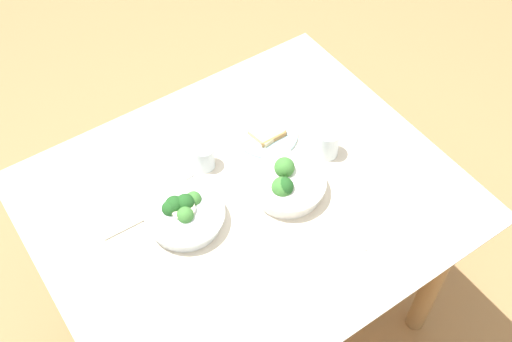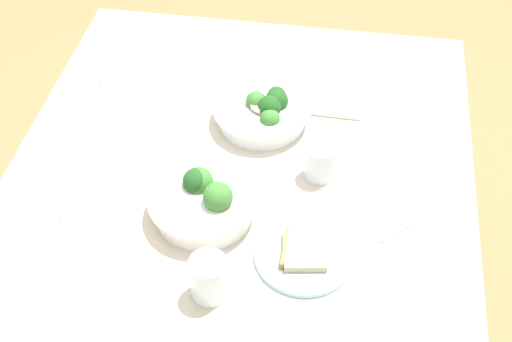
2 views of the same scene
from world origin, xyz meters
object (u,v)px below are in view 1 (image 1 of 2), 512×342
Objects in this scene: water_glass_side at (328,143)px; fork_by_near_bowl at (211,113)px; broccoli_bowl_near at (286,184)px; bread_side_plate at (267,134)px; fork_by_far_bowl at (180,183)px; napkin_folded_upper at (122,207)px; water_glass_center at (204,157)px; broccoli_bowl_far at (184,215)px; table_knife_right at (335,252)px.

fork_by_near_bowl is (-0.22, 0.37, -0.05)m from water_glass_side.
broccoli_bowl_near is 1.15× the size of bread_side_plate.
napkin_folded_upper is (-0.19, 0.02, 0.00)m from fork_by_far_bowl.
water_glass_center is at bearing 123.07° from broccoli_bowl_near.
broccoli_bowl_far is at bearing 176.77° from water_glass_side.
water_glass_side is at bearing 14.71° from broccoli_bowl_near.
fork_by_near_bowl is at bearing -62.71° from table_knife_right.
broccoli_bowl_far is 2.45× the size of water_glass_side.
table_knife_right is at bearing -101.82° from bread_side_plate.
table_knife_right is at bearing -48.63° from broccoli_bowl_far.
broccoli_bowl_near reaches higher than napkin_folded_upper.
fork_by_near_bowl is at bearing 48.57° from broccoli_bowl_far.
broccoli_bowl_near is 0.21m from water_glass_side.
water_glass_side reaches higher than bread_side_plate.
water_glass_center is 1.11× the size of fork_by_near_bowl.
water_glass_center is at bearing 99.11° from fork_by_near_bowl.
bread_side_plate is at bearing 69.09° from broccoli_bowl_near.
broccoli_bowl_near reaches higher than water_glass_side.
water_glass_center is 0.23m from fork_by_near_bowl.
fork_by_far_bowl is (0.06, 0.13, -0.03)m from broccoli_bowl_far.
bread_side_plate is at bearing 175.67° from fork_by_far_bowl.
water_glass_center is 0.30m from napkin_folded_upper.
water_glass_side reaches higher than fork_by_near_bowl.
fork_by_near_bowl is (0.14, 0.18, -0.04)m from water_glass_center.
water_glass_side is 0.50× the size of table_knife_right.
bread_side_plate is 1.94× the size of fork_by_far_bowl.
broccoli_bowl_far is 0.45m from fork_by_near_bowl.
water_glass_side is 0.67m from napkin_folded_upper.
table_knife_right is at bearing -93.30° from broccoli_bowl_near.
bread_side_plate is 0.49m from table_knife_right.
fork_by_near_bowl is 0.41× the size of napkin_folded_upper.
water_glass_center is 0.81× the size of fork_by_far_bowl.
broccoli_bowl_far is 2.78× the size of water_glass_center.
table_knife_right is at bearing 111.02° from fork_by_far_bowl.
water_glass_side is (0.20, 0.05, 0.01)m from broccoli_bowl_near.
water_glass_side is at bearing -27.04° from water_glass_center.
water_glass_side is 0.52× the size of napkin_folded_upper.
broccoli_bowl_near is at bearing 137.71° from fork_by_near_bowl.
napkin_folded_upper is (-0.43, -0.18, 0.00)m from fork_by_near_bowl.
napkin_folded_upper is at bearing 164.31° from water_glass_side.
water_glass_center is at bearing 152.96° from water_glass_side.
bread_side_plate reaches higher than fork_by_far_bowl.
table_knife_right is at bearing -125.06° from water_glass_side.
fork_by_far_bowl and table_knife_right have the same top height.
napkin_folded_upper is (-0.45, 0.24, -0.04)m from broccoli_bowl_near.
water_glass_center is (-0.24, 0.01, 0.03)m from bread_side_plate.
fork_by_near_bowl and table_knife_right have the same top height.
napkin_folded_upper reaches higher than fork_by_far_bowl.
napkin_folded_upper is (-0.13, 0.15, -0.03)m from broccoli_bowl_far.
table_knife_right is (-0.22, -0.31, -0.05)m from water_glass_side.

